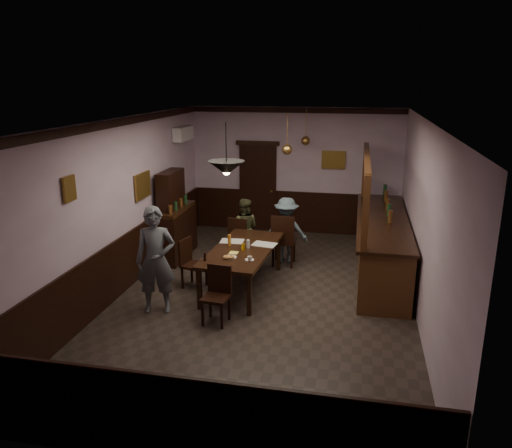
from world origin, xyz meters
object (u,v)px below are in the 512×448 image
(chair_far_right, at_px, (283,238))
(coffee_cup, at_px, (250,258))
(soda_can, at_px, (243,247))
(chair_far_left, at_px, (240,237))
(pendant_brass_mid, at_px, (287,150))
(bar_counter, at_px, (381,244))
(dining_table, at_px, (243,252))
(chair_near, at_px, (217,292))
(chair_side, at_px, (190,261))
(person_seated_right, at_px, (286,230))
(pendant_iron, at_px, (226,168))
(person_standing, at_px, (156,260))
(sideboard, at_px, (174,223))
(person_seated_left, at_px, (244,228))
(pendant_brass_far, at_px, (306,141))

(chair_far_right, bearing_deg, coffee_cup, 81.46)
(coffee_cup, distance_m, soda_can, 0.56)
(chair_far_left, height_order, pendant_brass_mid, pendant_brass_mid)
(chair_far_left, height_order, bar_counter, bar_counter)
(coffee_cup, bearing_deg, chair_far_left, 112.24)
(dining_table, bearing_deg, chair_near, -93.90)
(chair_far_right, xyz_separation_m, coffee_cup, (-0.28, -1.84, 0.22))
(coffee_cup, bearing_deg, dining_table, 117.09)
(chair_far_right, relative_size, chair_side, 1.19)
(person_seated_right, relative_size, soda_can, 11.16)
(chair_near, relative_size, pendant_iron, 1.12)
(person_standing, distance_m, pendant_brass_mid, 3.48)
(chair_far_left, distance_m, sideboard, 1.41)
(chair_far_left, bearing_deg, sideboard, 11.11)
(chair_near, xyz_separation_m, soda_can, (0.13, 1.22, 0.32))
(chair_near, bearing_deg, coffee_cup, 69.28)
(chair_far_left, distance_m, pendant_iron, 2.78)
(bar_counter, bearing_deg, coffee_cup, -138.89)
(soda_can, bearing_deg, bar_counter, 29.92)
(person_standing, height_order, person_seated_left, person_standing)
(person_seated_left, relative_size, pendant_brass_mid, 1.56)
(person_standing, bearing_deg, person_seated_left, 60.64)
(sideboard, bearing_deg, person_seated_right, 5.28)
(bar_counter, bearing_deg, pendant_brass_far, 134.33)
(chair_near, height_order, bar_counter, bar_counter)
(pendant_brass_mid, height_order, pendant_brass_far, same)
(person_standing, xyz_separation_m, coffee_cup, (1.40, 0.56, -0.07))
(chair_far_left, bearing_deg, pendant_brass_far, -112.01)
(chair_near, bearing_deg, bar_counter, 51.60)
(dining_table, bearing_deg, chair_far_right, 66.15)
(chair_near, xyz_separation_m, pendant_iron, (0.03, 0.53, 1.82))
(chair_side, height_order, pendant_iron, pendant_iron)
(chair_far_left, bearing_deg, soda_can, 117.13)
(dining_table, bearing_deg, pendant_iron, -93.99)
(chair_near, xyz_separation_m, person_seated_left, (-0.25, 2.90, 0.14))
(person_seated_right, height_order, pendant_iron, pendant_iron)
(person_seated_left, height_order, pendant_brass_far, pendant_brass_far)
(chair_near, bearing_deg, sideboard, 128.30)
(chair_far_left, relative_size, person_seated_left, 0.74)
(coffee_cup, height_order, sideboard, sideboard)
(chair_far_right, distance_m, person_standing, 2.94)
(chair_far_right, xyz_separation_m, pendant_brass_far, (0.20, 1.79, 1.72))
(chair_side, xyz_separation_m, coffee_cup, (1.20, -0.49, 0.31))
(soda_can, bearing_deg, pendant_brass_mid, 72.63)
(person_standing, bearing_deg, chair_far_right, 41.80)
(coffee_cup, xyz_separation_m, sideboard, (-2.03, 1.91, -0.07))
(dining_table, xyz_separation_m, sideboard, (-1.77, 1.30, 0.05))
(person_seated_right, height_order, pendant_brass_far, pendant_brass_far)
(person_seated_right, bearing_deg, pendant_iron, 75.61)
(soda_can, height_order, pendant_brass_far, pendant_brass_far)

